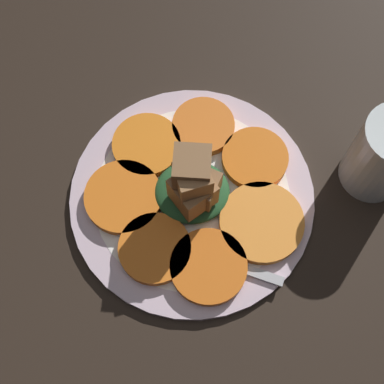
# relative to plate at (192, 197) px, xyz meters

# --- Properties ---
(table_slab) EXTENTS (1.20, 1.20, 0.02)m
(table_slab) POSITION_rel_plate_xyz_m (0.00, 0.00, -0.02)
(table_slab) COLOR black
(table_slab) RESTS_ON ground
(plate) EXTENTS (0.30, 0.30, 0.01)m
(plate) POSITION_rel_plate_xyz_m (0.00, 0.00, 0.00)
(plate) COLOR silver
(plate) RESTS_ON table_slab
(carrot_slice_0) EXTENTS (0.08, 0.08, 0.01)m
(carrot_slice_0) POSITION_rel_plate_xyz_m (0.02, 0.09, 0.01)
(carrot_slice_0) COLOR orange
(carrot_slice_0) RESTS_ON plate
(carrot_slice_1) EXTENTS (0.08, 0.08, 0.01)m
(carrot_slice_1) POSITION_rel_plate_xyz_m (-0.05, 0.07, 0.01)
(carrot_slice_1) COLOR orange
(carrot_slice_1) RESTS_ON plate
(carrot_slice_2) EXTENTS (0.09, 0.09, 0.01)m
(carrot_slice_2) POSITION_rel_plate_xyz_m (-0.08, 0.00, 0.01)
(carrot_slice_2) COLOR orange
(carrot_slice_2) RESTS_ON plate
(carrot_slice_3) EXTENTS (0.08, 0.08, 0.01)m
(carrot_slice_3) POSITION_rel_plate_xyz_m (-0.05, -0.07, 0.01)
(carrot_slice_3) COLOR orange
(carrot_slice_3) RESTS_ON plate
(carrot_slice_4) EXTENTS (0.09, 0.09, 0.01)m
(carrot_slice_4) POSITION_rel_plate_xyz_m (0.01, -0.09, 0.01)
(carrot_slice_4) COLOR orange
(carrot_slice_4) RESTS_ON plate
(carrot_slice_5) EXTENTS (0.10, 0.10, 0.01)m
(carrot_slice_5) POSITION_rel_plate_xyz_m (0.08, -0.04, 0.01)
(carrot_slice_5) COLOR orange
(carrot_slice_5) RESTS_ON plate
(carrot_slice_6) EXTENTS (0.08, 0.08, 0.01)m
(carrot_slice_6) POSITION_rel_plate_xyz_m (0.08, 0.04, 0.01)
(carrot_slice_6) COLOR orange
(carrot_slice_6) RESTS_ON plate
(center_pile) EXTENTS (0.09, 0.08, 0.10)m
(center_pile) POSITION_rel_plate_xyz_m (0.00, -0.00, 0.05)
(center_pile) COLOR #235128
(center_pile) RESTS_ON plate
(fork) EXTENTS (0.19, 0.09, 0.00)m
(fork) POSITION_rel_plate_xyz_m (0.00, -0.07, 0.01)
(fork) COLOR #B2B2B7
(fork) RESTS_ON plate
(water_glass) EXTENTS (0.08, 0.08, 0.11)m
(water_glass) POSITION_rel_plate_xyz_m (0.22, 0.02, 0.05)
(water_glass) COLOR silver
(water_glass) RESTS_ON table_slab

